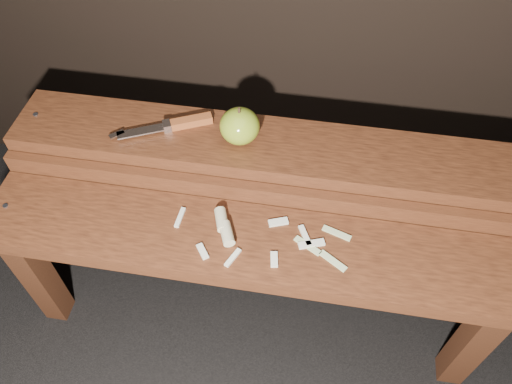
% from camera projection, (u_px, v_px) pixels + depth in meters
% --- Properties ---
extents(ground, '(60.00, 60.00, 0.00)m').
position_uv_depth(ground, '(253.00, 306.00, 1.43)').
color(ground, black).
extents(bench_front_tier, '(1.20, 0.20, 0.42)m').
position_uv_depth(bench_front_tier, '(247.00, 260.00, 1.12)').
color(bench_front_tier, '#381B0E').
rests_on(bench_front_tier, ground).
extents(bench_rear_tier, '(1.20, 0.21, 0.50)m').
position_uv_depth(bench_rear_tier, '(263.00, 168.00, 1.21)').
color(bench_rear_tier, '#381B0E').
rests_on(bench_rear_tier, ground).
extents(apple, '(0.09, 0.09, 0.09)m').
position_uv_depth(apple, '(240.00, 126.00, 1.12)').
color(apple, olive).
rests_on(apple, bench_rear_tier).
extents(knife, '(0.23, 0.12, 0.02)m').
position_uv_depth(knife, '(178.00, 124.00, 1.17)').
color(knife, brown).
rests_on(knife, bench_rear_tier).
extents(apple_scraps, '(0.39, 0.15, 0.03)m').
position_uv_depth(apple_scraps, '(243.00, 232.00, 1.08)').
color(apple_scraps, beige).
rests_on(apple_scraps, bench_front_tier).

